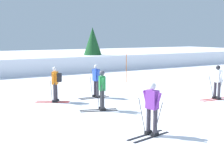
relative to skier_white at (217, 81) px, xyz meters
name	(u,v)px	position (x,y,z in m)	size (l,w,h in m)	color
ground_plane	(181,120)	(-4.24, -1.98, -0.92)	(120.00, 120.00, 0.00)	white
far_snow_ridge	(32,64)	(-4.24, 17.09, -0.23)	(80.00, 6.68, 1.37)	white
skier_white	(217,81)	(0.00, 0.00, 0.00)	(1.63, 1.00, 1.71)	red
skier_green	(102,89)	(-6.07, 0.90, 0.00)	(1.63, 0.95, 1.71)	black
skier_blue	(96,80)	(-4.95, 3.52, 0.00)	(1.60, 1.00, 1.71)	black
skier_purple	(152,107)	(-6.37, -2.89, 0.00)	(1.64, 0.99, 1.71)	black
skier_orange	(56,82)	(-7.13, 3.52, 0.04)	(1.53, 1.20, 1.71)	red
trail_marker_pole	(126,68)	(-0.77, 7.03, 0.05)	(0.04, 0.04, 1.94)	#C65614
conifer_far_left	(93,44)	(1.23, 15.78, 1.47)	(2.02, 2.02, 3.94)	#513823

